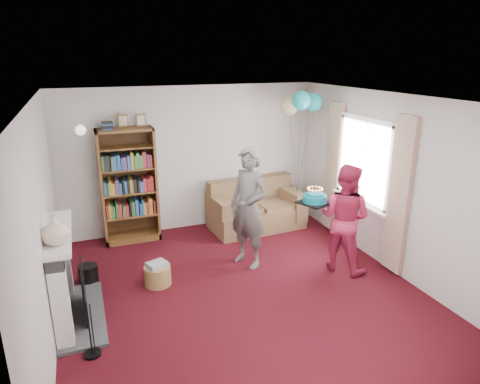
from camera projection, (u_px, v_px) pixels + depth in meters
name	position (u px, v px, depth m)	size (l,w,h in m)	color
ground	(242.00, 293.00, 5.61)	(5.00, 5.00, 0.00)	black
wall_back	(191.00, 159.00, 7.46)	(4.50, 0.02, 2.50)	silver
wall_left	(41.00, 229.00, 4.46)	(0.02, 5.00, 2.50)	silver
wall_right	(393.00, 184.00, 5.99)	(0.02, 5.00, 2.50)	silver
ceiling	(243.00, 99.00, 4.84)	(4.50, 5.00, 0.01)	white
fireplace	(67.00, 280.00, 4.92)	(0.55, 1.80, 1.12)	#3F3F42
window_bay	(363.00, 177.00, 6.52)	(0.14, 2.02, 2.20)	white
wall_sconce	(81.00, 130.00, 6.54)	(0.16, 0.23, 0.16)	gold
bookcase	(128.00, 186.00, 7.00)	(0.89, 0.42, 2.09)	#472B14
sofa	(255.00, 209.00, 7.70)	(1.61, 0.85, 0.85)	olive
wicker_basket	(158.00, 274.00, 5.78)	(0.36, 0.36, 0.33)	olive
person_striped	(249.00, 208.00, 6.13)	(0.65, 0.43, 1.78)	black
person_magenta	(344.00, 218.00, 6.03)	(0.76, 0.59, 1.57)	#B02348
birthday_cake	(315.00, 199.00, 5.92)	(0.39, 0.39, 0.22)	black
balloons	(301.00, 103.00, 7.09)	(0.64, 0.69, 1.78)	#3F3F3F
mantel_vase	(55.00, 230.00, 4.37)	(0.29, 0.29, 0.30)	beige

